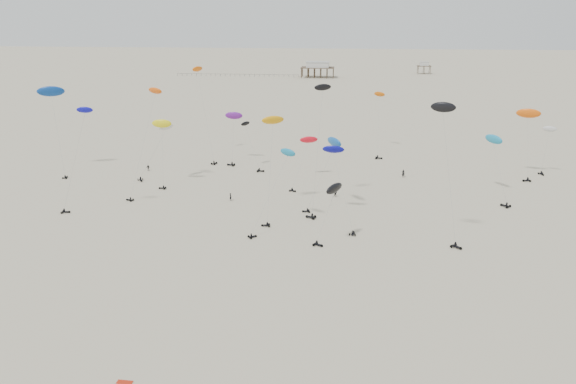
# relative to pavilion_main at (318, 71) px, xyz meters

# --- Properties ---
(ground_plane) EXTENTS (900.00, 900.00, 0.00)m
(ground_plane) POSITION_rel_pavilion_main_xyz_m (10.00, -150.00, -4.22)
(ground_plane) COLOR beige
(pavilion_main) EXTENTS (21.00, 13.00, 9.80)m
(pavilion_main) POSITION_rel_pavilion_main_xyz_m (0.00, 0.00, 0.00)
(pavilion_main) COLOR brown
(pavilion_main) RESTS_ON ground
(pavilion_small) EXTENTS (9.00, 7.00, 8.00)m
(pavilion_small) POSITION_rel_pavilion_main_xyz_m (70.00, 30.00, -0.74)
(pavilion_small) COLOR brown
(pavilion_small) RESTS_ON ground
(pier_fence) EXTENTS (80.20, 0.20, 1.50)m
(pier_fence) POSITION_rel_pavilion_main_xyz_m (-52.00, -0.00, -3.45)
(pier_fence) COLOR black
(pier_fence) RESTS_ON ground
(rig_0) EXTENTS (9.70, 5.22, 14.48)m
(rig_0) POSITION_rel_pavilion_main_xyz_m (-24.77, -234.21, 5.30)
(rig_0) COLOR black
(rig_0) RESTS_ON ground
(rig_1) EXTENTS (9.62, 15.64, 27.09)m
(rig_1) POSITION_rel_pavilion_main_xyz_m (-19.66, -209.77, 11.95)
(rig_1) COLOR black
(rig_1) RESTS_ON ground
(rig_2) EXTENTS (5.49, 17.31, 25.69)m
(rig_2) POSITION_rel_pavilion_main_xyz_m (-24.50, -238.63, 13.86)
(rig_2) COLOR black
(rig_2) RESTS_ON ground
(rig_3) EXTENTS (3.61, 3.32, 12.55)m
(rig_3) POSITION_rel_pavilion_main_xyz_m (71.03, -218.20, 3.19)
(rig_3) COLOR black
(rig_3) RESTS_ON ground
(rig_4) EXTENTS (7.32, 4.69, 25.52)m
(rig_4) POSITION_rel_pavilion_main_xyz_m (37.97, -267.73, 12.94)
(rig_4) COLOR black
(rig_4) RESTS_ON ground
(rig_5) EXTENTS (8.53, 12.21, 16.89)m
(rig_5) POSITION_rel_pavilion_main_xyz_m (8.30, -261.32, 6.56)
(rig_5) COLOR black
(rig_5) RESTS_ON ground
(rig_6) EXTENTS (6.12, 15.92, 15.83)m
(rig_6) POSITION_rel_pavilion_main_xyz_m (10.88, -228.39, 3.87)
(rig_6) COLOR black
(rig_6) RESTS_ON ground
(rig_7) EXTENTS (3.90, 16.24, 20.36)m
(rig_7) POSITION_rel_pavilion_main_xyz_m (29.79, -198.64, 6.06)
(rig_7) COLOR black
(rig_7) RESTS_ON ground
(rig_8) EXTENTS (4.68, 14.92, 15.39)m
(rig_8) POSITION_rel_pavilion_main_xyz_m (54.00, -237.18, 5.54)
(rig_8) COLOR black
(rig_8) RESTS_ON ground
(rig_9) EXTENTS (4.50, 14.66, 26.41)m
(rig_9) POSITION_rel_pavilion_main_xyz_m (14.92, -249.79, 10.99)
(rig_9) COLOR black
(rig_9) RESTS_ON ground
(rig_10) EXTENTS (4.74, 5.65, 15.91)m
(rig_10) POSITION_rel_pavilion_main_xyz_m (-22.51, -237.68, 8.44)
(rig_10) COLOR black
(rig_10) RESTS_ON ground
(rig_11) EXTENTS (8.50, 3.41, 22.10)m
(rig_11) POSITION_rel_pavilion_main_xyz_m (-33.22, -258.48, 8.91)
(rig_11) COLOR black
(rig_11) RESTS_ON ground
(rig_12) EXTENTS (5.13, 15.53, 21.39)m
(rig_12) POSITION_rel_pavilion_main_xyz_m (5.53, -251.63, 11.43)
(rig_12) COLOR black
(rig_12) RESTS_ON ground
(rig_13) EXTENTS (6.17, 8.34, 17.36)m
(rig_13) POSITION_rel_pavilion_main_xyz_m (65.07, -220.63, 9.64)
(rig_13) COLOR black
(rig_13) RESTS_ON ground
(rig_14) EXTENTS (5.70, 5.86, 11.23)m
(rig_14) POSITION_rel_pavilion_main_xyz_m (18.42, -269.05, 4.01)
(rig_14) COLOR black
(rig_14) RESTS_ON ground
(rig_15) EXTENTS (10.13, 12.06, 22.86)m
(rig_15) POSITION_rel_pavilion_main_xyz_m (-54.55, -227.15, 15.14)
(rig_15) COLOR black
(rig_15) RESTS_ON ground
(rig_16) EXTENTS (7.42, 13.71, 17.29)m
(rig_16) POSITION_rel_pavilion_main_xyz_m (19.06, -255.85, 6.76)
(rig_16) COLOR black
(rig_16) RESTS_ON ground
(rig_17) EXTENTS (5.00, 8.39, 13.89)m
(rig_17) POSITION_rel_pavilion_main_xyz_m (-10.43, -213.89, 5.56)
(rig_17) COLOR black
(rig_17) RESTS_ON ground
(rig_18) EXTENTS (8.29, 7.34, 15.54)m
(rig_18) POSITION_rel_pavilion_main_xyz_m (17.53, -250.01, 8.10)
(rig_18) COLOR black
(rig_18) RESTS_ON ground
(rig_19) EXTENTS (6.96, 7.09, 12.72)m
(rig_19) POSITION_rel_pavilion_main_xyz_m (-3.82, -221.63, 2.05)
(rig_19) COLOR black
(rig_19) RESTS_ON ground
(spectator_0) EXTENTS (0.87, 0.90, 2.05)m
(spectator_0) POSITION_rel_pavilion_main_xyz_m (-4.32, -247.86, -4.22)
(spectator_0) COLOR black
(spectator_0) RESTS_ON ground
(spectator_1) EXTENTS (1.18, 1.04, 2.09)m
(spectator_1) POSITION_rel_pavilion_main_xyz_m (18.59, -242.61, -4.22)
(spectator_1) COLOR black
(spectator_1) RESTS_ON ground
(spectator_2) EXTENTS (1.23, 0.83, 1.92)m
(spectator_2) POSITION_rel_pavilion_main_xyz_m (-30.85, -226.24, -4.22)
(spectator_2) COLOR black
(spectator_2) RESTS_ON ground
(spectator_3) EXTENTS (0.91, 0.69, 2.31)m
(spectator_3) POSITION_rel_pavilion_main_xyz_m (35.12, -224.95, -4.22)
(spectator_3) COLOR black
(spectator_3) RESTS_ON ground
(grounded_kite_b) EXTENTS (1.82, 0.75, 0.07)m
(grounded_kite_b) POSITION_rel_pavilion_main_xyz_m (-2.96, -312.05, -4.22)
(grounded_kite_b) COLOR red
(grounded_kite_b) RESTS_ON ground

